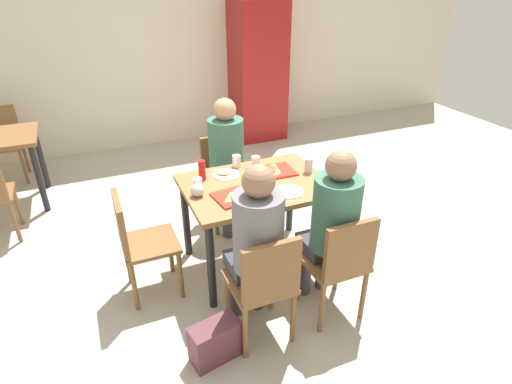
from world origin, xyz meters
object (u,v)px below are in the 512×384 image
Objects in this scene: pizza_slice_a at (238,195)px; person_far_side at (228,155)px; foil_bundle at (197,190)px; pizza_slice_b at (269,170)px; chair_near_left at (265,282)px; paper_plate_near_edge at (289,192)px; plastic_cup_b at (279,197)px; soda_can at (309,165)px; person_in_red at (256,238)px; condiment_bottle at (202,170)px; chair_far_side at (224,173)px; chair_left_end at (137,239)px; background_chair_far at (2,138)px; main_table at (256,195)px; plastic_cup_d at (256,162)px; paper_plate_center at (226,175)px; person_in_brown_jacket at (332,220)px; plastic_cup_c at (198,184)px; plastic_cup_a at (237,161)px; tray_red_near at (239,195)px; tray_red_far at (272,172)px; handbag at (215,342)px; drink_fridge at (258,72)px; chair_near_right at (340,261)px; pizza_slice_c at (223,173)px.

person_far_side is at bearing 75.47° from pizza_slice_a.
pizza_slice_b is at bearing 12.63° from foil_bundle.
chair_near_left is 0.77m from paper_plate_near_edge.
plastic_cup_b is 0.58m from soda_can.
person_in_red is 7.89× the size of condiment_bottle.
chair_far_side is 6.99× the size of soda_can.
paper_plate_near_edge is 0.68m from foil_bundle.
chair_near_left is 1.04m from chair_left_end.
background_chair_far is at bearing 133.49° from soda_can.
plastic_cup_d reaches higher than main_table.
paper_plate_center is at bearing 39.00° from foil_bundle.
plastic_cup_c is at bearing 135.23° from person_in_brown_jacket.
person_in_brown_jacket is at bearing 0.00° from person_in_red.
foil_bundle is (-0.65, -0.14, 0.03)m from pizza_slice_b.
main_table is at bearing -85.47° from plastic_cup_a.
plastic_cup_d is at bearing 145.58° from soda_can.
plastic_cup_b is at bearing 129.42° from person_in_brown_jacket.
tray_red_near is 0.47m from tray_red_far.
chair_near_left reaches higher than pizza_slice_a.
plastic_cup_b is 0.70m from condiment_bottle.
handbag is at bearing -113.89° from paper_plate_center.
person_far_side reaches higher than chair_near_left.
background_chair_far reaches higher than paper_plate_near_edge.
plastic_cup_a is 0.51m from plastic_cup_c.
plastic_cup_c is (-0.73, 0.72, 0.07)m from person_in_brown_jacket.
soda_can is at bearing 39.00° from paper_plate_near_edge.
person_in_red is at bearing -97.18° from paper_plate_center.
plastic_cup_b is at bearing -88.42° from person_far_side.
handbag is (-0.46, -1.04, -0.63)m from paper_plate_center.
tray_red_near is 2.95× the size of soda_can.
chair_near_left is at bearing -124.56° from plastic_cup_b.
plastic_cup_b is 1.05m from handbag.
foil_bundle is at bearing -120.83° from drink_fridge.
plastic_cup_c is 3.26m from drink_fridge.
chair_left_end is at bearing -173.65° from pizza_slice_b.
background_chair_far is at bearing 123.82° from chair_near_right.
person_far_side reaches higher than soda_can.
paper_plate_center is at bearing -51.73° from pizza_slice_c.
drink_fridge is at bearing 69.29° from plastic_cup_b.
condiment_bottle is at bearing 63.20° from plastic_cup_c.
drink_fridge reaches higher than plastic_cup_a.
person_far_side is at bearing 90.00° from main_table.
condiment_bottle is at bearing 94.67° from chair_near_left.
main_table is 0.47m from condiment_bottle.
paper_plate_near_edge is at bearing -94.53° from tray_red_far.
condiment_bottle reaches higher than pizza_slice_a.
person_far_side is at bearing 79.15° from chair_near_left.
pizza_slice_c reaches higher than paper_plate_center.
chair_left_end is 6.99× the size of soda_can.
pizza_slice_a is (-0.22, -0.83, 0.05)m from person_far_side.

